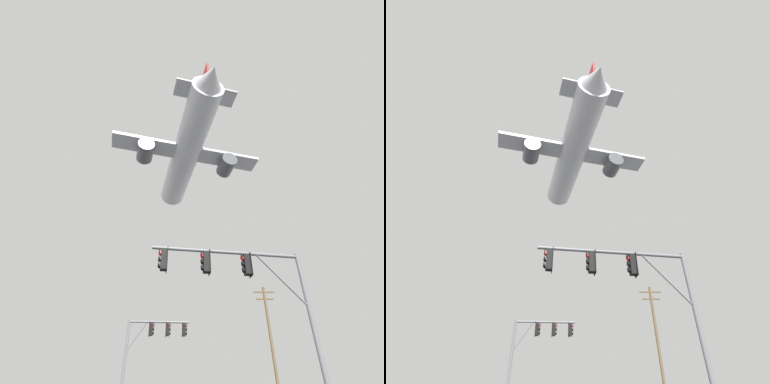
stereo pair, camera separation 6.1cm
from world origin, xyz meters
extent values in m
cylinder|color=slate|center=(4.72, 6.06, 3.33)|extent=(0.20, 0.20, 6.65)
cylinder|color=slate|center=(1.43, 5.60, 6.50)|extent=(6.59, 1.07, 0.15)
cylinder|color=slate|center=(3.73, 5.92, 5.41)|extent=(2.04, 0.36, 2.23)
cube|color=black|center=(-1.33, 5.21, 5.98)|extent=(0.30, 0.35, 0.90)
cylinder|color=black|center=(-1.33, 5.21, 6.49)|extent=(0.05, 0.05, 0.12)
cube|color=black|center=(-1.19, 5.23, 5.98)|extent=(0.09, 0.46, 1.04)
sphere|color=red|center=(-1.47, 5.19, 6.25)|extent=(0.20, 0.20, 0.20)
cylinder|color=black|center=(-1.53, 5.18, 6.31)|extent=(0.07, 0.21, 0.21)
sphere|color=black|center=(-1.47, 5.19, 5.97)|extent=(0.20, 0.20, 0.20)
cylinder|color=black|center=(-1.53, 5.18, 6.03)|extent=(0.07, 0.21, 0.21)
sphere|color=black|center=(-1.47, 5.19, 5.69)|extent=(0.20, 0.20, 0.20)
cylinder|color=black|center=(-1.53, 5.18, 5.75)|extent=(0.07, 0.21, 0.21)
cube|color=black|center=(0.48, 5.47, 5.98)|extent=(0.30, 0.35, 0.90)
cylinder|color=black|center=(0.48, 5.47, 6.49)|extent=(0.05, 0.05, 0.12)
cube|color=black|center=(0.62, 5.48, 5.98)|extent=(0.09, 0.46, 1.04)
sphere|color=red|center=(0.34, 5.45, 6.25)|extent=(0.20, 0.20, 0.20)
cylinder|color=black|center=(0.27, 5.44, 6.31)|extent=(0.07, 0.21, 0.21)
sphere|color=black|center=(0.34, 5.45, 5.97)|extent=(0.20, 0.20, 0.20)
cylinder|color=black|center=(0.27, 5.44, 6.03)|extent=(0.07, 0.21, 0.21)
sphere|color=black|center=(0.34, 5.45, 5.69)|extent=(0.20, 0.20, 0.20)
cylinder|color=black|center=(0.27, 5.44, 5.75)|extent=(0.07, 0.21, 0.21)
cube|color=black|center=(2.29, 5.72, 5.98)|extent=(0.30, 0.35, 0.90)
cylinder|color=black|center=(2.29, 5.72, 6.49)|extent=(0.05, 0.05, 0.12)
cube|color=black|center=(2.43, 5.74, 5.98)|extent=(0.09, 0.46, 1.04)
sphere|color=red|center=(2.14, 5.70, 6.25)|extent=(0.20, 0.20, 0.20)
cylinder|color=black|center=(2.08, 5.69, 6.31)|extent=(0.07, 0.21, 0.21)
sphere|color=black|center=(2.14, 5.70, 5.97)|extent=(0.20, 0.20, 0.20)
cylinder|color=black|center=(2.08, 5.69, 6.03)|extent=(0.07, 0.21, 0.21)
sphere|color=black|center=(2.14, 5.70, 5.69)|extent=(0.20, 0.20, 0.20)
cylinder|color=black|center=(2.08, 5.69, 5.75)|extent=(0.07, 0.21, 0.21)
cylinder|color=slate|center=(-4.81, 17.43, 3.09)|extent=(0.20, 0.20, 6.19)
cylinder|color=slate|center=(-2.50, 17.56, 6.04)|extent=(4.62, 0.40, 0.15)
cylinder|color=slate|center=(-4.12, 17.47, 5.03)|extent=(1.45, 0.16, 2.06)
cube|color=black|center=(-0.56, 17.66, 5.51)|extent=(0.28, 0.33, 0.90)
cylinder|color=black|center=(-0.56, 17.66, 6.02)|extent=(0.05, 0.05, 0.12)
cube|color=black|center=(-0.70, 17.65, 5.51)|extent=(0.05, 0.46, 1.04)
sphere|color=red|center=(-0.42, 17.67, 5.78)|extent=(0.20, 0.20, 0.20)
cylinder|color=black|center=(-0.35, 17.67, 5.84)|extent=(0.05, 0.21, 0.21)
sphere|color=black|center=(-0.42, 17.67, 5.50)|extent=(0.20, 0.20, 0.20)
cylinder|color=black|center=(-0.35, 17.67, 5.56)|extent=(0.05, 0.21, 0.21)
sphere|color=black|center=(-0.42, 17.67, 5.22)|extent=(0.20, 0.20, 0.20)
cylinder|color=black|center=(-0.35, 17.67, 5.28)|extent=(0.05, 0.21, 0.21)
cube|color=black|center=(-1.83, 17.59, 5.51)|extent=(0.28, 0.33, 0.90)
cylinder|color=black|center=(-1.83, 17.59, 6.02)|extent=(0.05, 0.05, 0.12)
cube|color=black|center=(-1.97, 17.58, 5.51)|extent=(0.05, 0.46, 1.04)
sphere|color=red|center=(-1.69, 17.60, 5.78)|extent=(0.20, 0.20, 0.20)
cylinder|color=black|center=(-1.62, 17.60, 5.84)|extent=(0.05, 0.21, 0.21)
sphere|color=black|center=(-1.69, 17.60, 5.50)|extent=(0.20, 0.20, 0.20)
cylinder|color=black|center=(-1.62, 17.60, 5.56)|extent=(0.05, 0.21, 0.21)
sphere|color=black|center=(-1.69, 17.60, 5.22)|extent=(0.20, 0.20, 0.20)
cylinder|color=black|center=(-1.62, 17.60, 5.28)|extent=(0.05, 0.21, 0.21)
cube|color=black|center=(-3.10, 17.52, 5.51)|extent=(0.28, 0.33, 0.90)
cylinder|color=black|center=(-3.10, 17.52, 6.02)|extent=(0.05, 0.05, 0.12)
cube|color=black|center=(-3.24, 17.51, 5.51)|extent=(0.05, 0.46, 1.04)
sphere|color=red|center=(-2.96, 17.53, 5.78)|extent=(0.20, 0.20, 0.20)
cylinder|color=black|center=(-2.89, 17.53, 5.84)|extent=(0.05, 0.21, 0.21)
sphere|color=black|center=(-2.96, 17.53, 5.50)|extent=(0.20, 0.20, 0.20)
cylinder|color=black|center=(-2.89, 17.53, 5.56)|extent=(0.05, 0.21, 0.21)
sphere|color=black|center=(-2.96, 17.53, 5.22)|extent=(0.20, 0.20, 0.20)
cylinder|color=black|center=(-2.89, 17.53, 5.28)|extent=(0.05, 0.21, 0.21)
cylinder|color=brown|center=(7.66, 23.40, 5.32)|extent=(0.28, 0.28, 10.64)
cube|color=brown|center=(7.66, 23.40, 10.14)|extent=(2.20, 0.12, 0.12)
cube|color=brown|center=(7.66, 23.40, 9.44)|extent=(1.80, 0.12, 0.12)
cylinder|color=gray|center=(6.76, 23.40, 10.26)|extent=(0.10, 0.10, 0.18)
cylinder|color=gray|center=(8.56, 23.40, 10.26)|extent=(0.10, 0.10, 0.18)
cylinder|color=white|center=(-0.74, 25.53, 32.49)|extent=(9.73, 24.42, 4.28)
cone|color=white|center=(-3.83, 38.54, 32.49)|extent=(4.64, 3.80, 4.07)
cone|color=white|center=(2.32, 12.64, 32.49)|extent=(4.16, 3.44, 3.64)
cube|color=silver|center=(-0.59, 24.88, 31.85)|extent=(22.80, 8.12, 0.48)
cylinder|color=#595B60|center=(-6.78, 23.40, 30.57)|extent=(3.09, 3.68, 2.41)
cylinder|color=#595B60|center=(5.61, 26.35, 30.57)|extent=(3.09, 3.68, 2.41)
cube|color=#B21E1E|center=(1.67, 15.38, 34.90)|extent=(1.18, 3.72, 5.08)
cube|color=silver|center=(1.74, 15.12, 32.89)|extent=(8.37, 4.20, 0.27)
camera|label=1|loc=(-0.30, -5.86, 1.31)|focal=25.85mm
camera|label=2|loc=(-0.24, -5.86, 1.31)|focal=25.85mm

